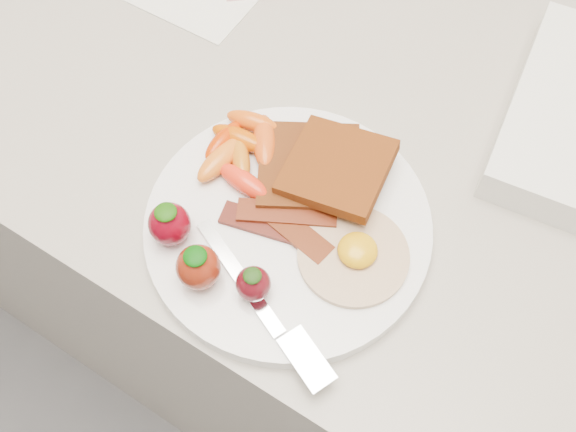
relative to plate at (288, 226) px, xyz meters
The scene contains 9 objects.
counter 0.49m from the plate, 99.62° to the left, with size 2.00×0.60×0.90m, color gray.
plate is the anchor object (origin of this frame).
toast_lower 0.06m from the plate, 101.85° to the left, with size 0.10×0.10×0.01m, color black.
toast_upper 0.07m from the plate, 76.83° to the left, with size 0.09×0.09×0.01m, color #4C2709.
fried_egg 0.07m from the plate, ahead, with size 0.12×0.12×0.02m.
bacon_strips 0.01m from the plate, 123.13° to the right, with size 0.11×0.07×0.01m.
baby_carrots 0.09m from the plate, 153.35° to the left, with size 0.09×0.11×0.02m.
strawberries 0.10m from the plate, 119.16° to the right, with size 0.13×0.06×0.05m.
fork 0.09m from the plate, 68.22° to the right, with size 0.18×0.09×0.00m.
Camera 1 is at (0.18, 1.30, 1.44)m, focal length 40.00 mm.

